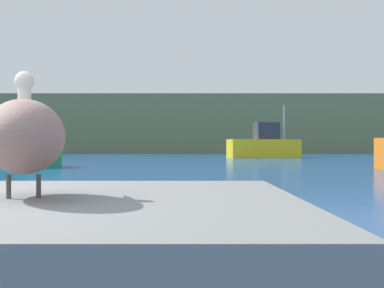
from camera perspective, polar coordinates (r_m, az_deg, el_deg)
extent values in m
cube|color=#6B7A51|center=(72.59, -2.08, 2.03)|extent=(140.00, 11.56, 7.52)
cube|color=gray|center=(3.56, -17.76, -10.55)|extent=(3.43, 3.17, 0.64)
ellipsoid|color=gray|center=(3.50, -17.75, 0.74)|extent=(0.78, 1.14, 0.47)
cylinder|color=white|center=(3.87, -17.69, 3.77)|extent=(0.09, 0.09, 0.28)
sphere|color=white|center=(3.89, -17.69, 6.43)|extent=(0.13, 0.13, 0.13)
cone|color=gold|center=(4.11, -17.66, 5.65)|extent=(0.15, 0.32, 0.09)
cylinder|color=#4C4742|center=(3.46, -19.22, -4.33)|extent=(0.03, 0.03, 0.15)
cylinder|color=#4C4742|center=(3.46, -16.30, -4.33)|extent=(0.03, 0.03, 0.15)
cylinder|color=#B2B2B2|center=(25.89, -17.90, 3.60)|extent=(0.12, 0.12, 2.70)
cylinder|color=#3F382D|center=(25.21, -15.28, 1.43)|extent=(0.10, 0.10, 0.70)
cube|color=yellow|center=(43.33, 7.39, -0.48)|extent=(6.05, 3.05, 1.47)
cube|color=#2D333D|center=(43.43, 7.66, 1.39)|extent=(2.11, 1.60, 1.36)
cylinder|color=#B2B2B2|center=(44.06, 9.49, 2.29)|extent=(0.12, 0.12, 2.77)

